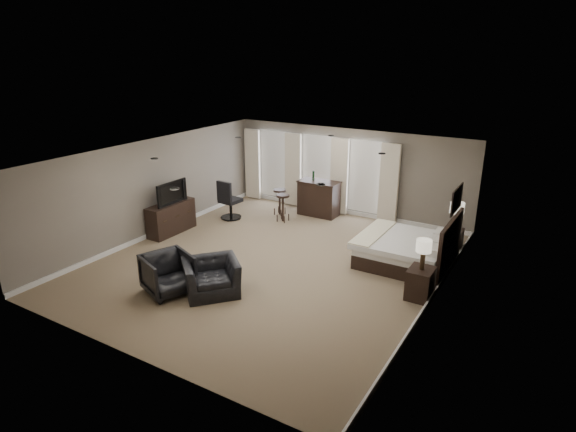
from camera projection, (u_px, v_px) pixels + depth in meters
The scene contains 16 objects.
room at pixel (271, 211), 10.96m from camera, with size 7.60×8.60×2.64m.
window_bay at pixel (316, 172), 14.80m from camera, with size 5.25×0.20×2.30m.
bed at pixel (402, 237), 11.22m from camera, with size 2.03×1.94×1.29m, color silver.
nightstand_near at pixel (420, 283), 9.72m from camera, with size 0.48×0.59×0.64m, color black.
nightstand_far at pixel (453, 239), 12.09m from camera, with size 0.40×0.49×0.54m, color black.
lamp_near at pixel (423, 255), 9.51m from camera, with size 0.31×0.31×0.63m, color beige.
lamp_far at pixel (456, 216), 11.88m from camera, with size 0.34×0.34×0.71m, color beige.
wall_art at pixel (456, 199), 10.31m from camera, with size 0.04×0.96×0.56m, color slate.
dresser at pixel (171, 218), 13.14m from camera, with size 0.47×1.46×0.85m, color black.
tv at pixel (170, 201), 12.98m from camera, with size 1.07×0.61×0.14m, color black.
armchair_near at pixel (211, 272), 9.86m from camera, with size 1.11×0.72×0.97m, color black.
armchair_far at pixel (168, 272), 9.88m from camera, with size 0.91×0.85×0.93m, color black.
bar_counter at pixel (319, 198), 14.50m from camera, with size 1.22×0.64×1.07m, color black.
bar_stool_left at pixel (280, 202), 14.58m from camera, with size 0.38×0.38×0.80m, color black.
bar_stool_right at pixel (283, 208), 14.00m from camera, with size 0.39×0.39×0.82m, color black.
desk_chair at pixel (230, 199), 14.17m from camera, with size 0.61×0.61×1.19m, color black.
Camera 1 is at (5.65, -8.71, 4.83)m, focal length 30.00 mm.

